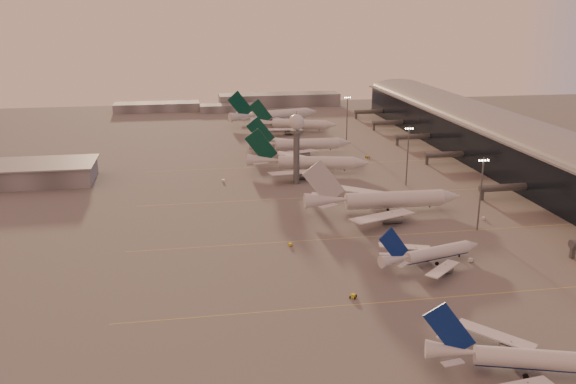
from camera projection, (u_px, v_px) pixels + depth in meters
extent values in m
plane|color=#5F5C5C|center=(366.00, 324.00, 144.00)|extent=(700.00, 700.00, 0.00)
cube|color=gold|center=(466.00, 296.00, 158.18)|extent=(180.00, 0.25, 0.02)
cube|color=gold|center=(406.00, 234.00, 200.61)|extent=(180.00, 0.25, 0.02)
cube|color=gold|center=(367.00, 194.00, 243.05)|extent=(180.00, 0.25, 0.02)
cube|color=gold|center=(337.00, 164.00, 290.20)|extent=(180.00, 0.25, 0.02)
cube|color=black|center=(536.00, 159.00, 262.21)|extent=(36.00, 360.00, 18.00)
cylinder|color=gray|center=(538.00, 138.00, 259.57)|extent=(10.08, 360.00, 10.08)
cube|color=gray|center=(538.00, 138.00, 259.52)|extent=(40.00, 362.00, 0.80)
cube|color=#54575B|center=(573.00, 251.00, 181.17)|extent=(1.20, 1.20, 4.40)
cylinder|color=#54575B|center=(506.00, 187.00, 236.77)|extent=(22.00, 2.80, 2.80)
cube|color=#54575B|center=(482.00, 194.00, 235.86)|extent=(1.20, 1.20, 4.40)
cylinder|color=#54575B|center=(447.00, 154.00, 289.58)|extent=(22.00, 2.80, 2.80)
cube|color=#54575B|center=(427.00, 160.00, 288.67)|extent=(1.20, 1.20, 4.40)
cylinder|color=#54575B|center=(415.00, 136.00, 329.19)|extent=(22.00, 2.80, 2.80)
cube|color=#54575B|center=(397.00, 141.00, 328.28)|extent=(1.20, 1.20, 4.40)
cylinder|color=#54575B|center=(390.00, 122.00, 368.79)|extent=(22.00, 2.80, 2.80)
cube|color=#54575B|center=(374.00, 127.00, 367.88)|extent=(1.20, 1.20, 4.40)
cylinder|color=#54575B|center=(371.00, 112.00, 406.51)|extent=(22.00, 2.80, 2.80)
cube|color=#54575B|center=(356.00, 115.00, 405.60)|extent=(1.20, 1.20, 4.40)
cylinder|color=#54575B|center=(296.00, 158.00, 254.73)|extent=(2.60, 2.60, 22.00)
cylinder|color=#54575B|center=(297.00, 131.00, 251.36)|extent=(5.20, 5.20, 1.20)
sphere|color=silver|center=(297.00, 122.00, 250.22)|extent=(6.40, 6.40, 6.40)
cylinder|color=#54575B|center=(297.00, 113.00, 249.14)|extent=(0.16, 0.16, 2.00)
cylinder|color=#54575B|center=(480.00, 194.00, 200.92)|extent=(0.56, 0.56, 25.00)
cube|color=#54575B|center=(484.00, 159.00, 197.41)|extent=(3.60, 0.25, 0.25)
sphere|color=#FFEABF|center=(479.00, 161.00, 197.29)|extent=(0.56, 0.56, 0.56)
sphere|color=#FFEABF|center=(482.00, 160.00, 197.45)|extent=(0.56, 0.56, 0.56)
sphere|color=#FFEABF|center=(485.00, 160.00, 197.60)|extent=(0.56, 0.56, 0.56)
sphere|color=#FFEABF|center=(488.00, 160.00, 197.76)|extent=(0.56, 0.56, 0.56)
cylinder|color=#54575B|center=(408.00, 156.00, 251.99)|extent=(0.56, 0.56, 25.00)
cube|color=#54575B|center=(409.00, 128.00, 248.48)|extent=(3.60, 0.25, 0.25)
sphere|color=#FFEABF|center=(406.00, 129.00, 248.36)|extent=(0.56, 0.56, 0.56)
sphere|color=#FFEABF|center=(408.00, 129.00, 248.52)|extent=(0.56, 0.56, 0.56)
sphere|color=#FFEABF|center=(410.00, 129.00, 248.68)|extent=(0.56, 0.56, 0.56)
sphere|color=#FFEABF|center=(413.00, 129.00, 248.84)|extent=(0.56, 0.56, 0.56)
cylinder|color=#54575B|center=(347.00, 118.00, 336.55)|extent=(0.56, 0.56, 25.00)
cube|color=#54575B|center=(348.00, 97.00, 333.03)|extent=(3.60, 0.25, 0.25)
sphere|color=#FFEABF|center=(345.00, 98.00, 332.91)|extent=(0.56, 0.56, 0.56)
sphere|color=#FFEABF|center=(347.00, 98.00, 333.07)|extent=(0.56, 0.56, 0.56)
sphere|color=#FFEABF|center=(348.00, 97.00, 333.23)|extent=(0.56, 0.56, 0.56)
sphere|color=#FFEABF|center=(350.00, 97.00, 333.39)|extent=(0.56, 0.56, 0.56)
cube|color=#5C5F63|center=(157.00, 107.00, 435.37)|extent=(60.00, 18.00, 6.00)
cube|color=#5C5F63|center=(279.00, 100.00, 458.62)|extent=(90.00, 20.00, 9.00)
cube|color=#5C5F63|center=(228.00, 108.00, 434.01)|extent=(40.00, 15.00, 5.00)
cylinder|color=silver|center=(534.00, 361.00, 123.06)|extent=(23.64, 10.83, 4.00)
cylinder|color=navy|center=(533.00, 365.00, 123.33)|extent=(22.85, 9.62, 2.88)
cone|color=silver|center=(450.00, 353.00, 125.08)|extent=(10.60, 6.76, 4.00)
cube|color=silver|center=(495.00, 337.00, 133.35)|extent=(14.76, 14.87, 1.26)
cylinder|color=slate|center=(510.00, 351.00, 131.30)|extent=(5.12, 3.84, 2.60)
cube|color=slate|center=(510.00, 347.00, 130.97)|extent=(0.38, 0.35, 1.60)
cube|color=navy|center=(449.00, 332.00, 123.70)|extent=(10.60, 3.63, 11.93)
cube|color=silver|center=(453.00, 365.00, 120.74)|extent=(4.76, 2.37, 0.26)
cube|color=silver|center=(447.00, 341.00, 129.36)|extent=(4.48, 4.36, 0.26)
cylinder|color=black|center=(520.00, 366.00, 126.29)|extent=(1.26, 0.85, 1.16)
cylinder|color=black|center=(525.00, 379.00, 121.90)|extent=(1.26, 0.85, 1.16)
cylinder|color=silver|center=(438.00, 254.00, 177.29)|extent=(21.56, 9.14, 3.64)
cylinder|color=navy|center=(437.00, 256.00, 177.53)|extent=(20.88, 8.05, 2.62)
cone|color=silver|center=(472.00, 247.00, 182.41)|extent=(4.95, 4.60, 3.64)
cone|color=silver|center=(394.00, 261.00, 171.06)|extent=(9.60, 5.87, 3.64)
cube|color=silver|center=(443.00, 271.00, 167.60)|extent=(13.70, 13.20, 1.14)
cylinder|color=slate|center=(445.00, 271.00, 170.97)|extent=(4.61, 3.37, 2.36)
cube|color=slate|center=(445.00, 268.00, 170.67)|extent=(0.34, 0.31, 1.45)
cube|color=silver|center=(405.00, 248.00, 183.13)|extent=(15.86, 6.89, 1.14)
cylinder|color=slate|center=(416.00, 254.00, 182.83)|extent=(4.61, 3.37, 2.36)
cube|color=slate|center=(416.00, 251.00, 182.53)|extent=(0.34, 0.31, 1.45)
cube|color=navy|center=(394.00, 247.00, 169.57)|extent=(9.71, 2.96, 10.84)
cube|color=silver|center=(403.00, 266.00, 167.46)|extent=(4.13, 3.89, 0.24)
cube|color=silver|center=(386.00, 256.00, 174.64)|extent=(4.35, 2.29, 0.24)
cylinder|color=black|center=(459.00, 257.00, 181.28)|extent=(0.48, 0.48, 0.96)
cylinder|color=black|center=(428.00, 260.00, 179.14)|extent=(1.14, 0.74, 1.05)
cylinder|color=black|center=(437.00, 265.00, 175.48)|extent=(1.14, 0.74, 1.05)
cylinder|color=silver|center=(394.00, 202.00, 221.02)|extent=(36.10, 6.56, 5.62)
cylinder|color=silver|center=(394.00, 205.00, 221.39)|extent=(35.34, 4.96, 4.05)
cone|color=silver|center=(451.00, 200.00, 223.90)|extent=(7.11, 5.80, 5.62)
cone|color=silver|center=(325.00, 203.00, 217.40)|extent=(15.23, 6.01, 5.62)
cube|color=silver|center=(382.00, 219.00, 205.98)|extent=(25.77, 16.88, 1.67)
cylinder|color=slate|center=(391.00, 222.00, 210.57)|extent=(7.05, 3.83, 3.65)
cube|color=slate|center=(392.00, 218.00, 210.19)|extent=(0.28, 0.23, 2.25)
cube|color=silver|center=(360.00, 194.00, 234.30)|extent=(25.42, 17.92, 1.67)
cylinder|color=slate|center=(373.00, 202.00, 232.20)|extent=(7.05, 3.83, 3.65)
cube|color=slate|center=(374.00, 198.00, 231.82)|extent=(0.28, 0.23, 2.25)
cube|color=#B1B4B9|center=(324.00, 186.00, 215.36)|extent=(15.58, 0.72, 16.68)
cube|color=silver|center=(328.00, 209.00, 210.73)|extent=(7.42, 5.26, 0.23)
cube|color=silver|center=(321.00, 197.00, 223.91)|extent=(7.38, 5.53, 0.23)
cylinder|color=black|center=(430.00, 209.00, 223.86)|extent=(0.45, 0.45, 0.91)
cylinder|color=black|center=(384.00, 210.00, 223.52)|extent=(1.01, 0.48, 1.00)
cylinder|color=black|center=(388.00, 213.00, 219.74)|extent=(1.01, 0.48, 1.00)
cylinder|color=silver|center=(316.00, 165.00, 273.45)|extent=(34.03, 12.60, 5.43)
cylinder|color=silver|center=(316.00, 167.00, 273.81)|extent=(33.05, 10.97, 3.91)
cone|color=silver|center=(361.00, 165.00, 272.45)|extent=(7.54, 6.71, 5.43)
cone|color=silver|center=(263.00, 162.00, 274.44)|extent=(14.96, 8.36, 5.43)
cube|color=silver|center=(296.00, 175.00, 260.62)|extent=(25.06, 11.98, 1.61)
cylinder|color=slate|center=(306.00, 178.00, 264.27)|extent=(7.12, 4.86, 3.53)
cube|color=slate|center=(306.00, 175.00, 263.89)|extent=(0.32, 0.29, 2.17)
cube|color=silver|center=(299.00, 159.00, 287.66)|extent=(22.25, 20.18, 1.61)
cylinder|color=slate|center=(307.00, 165.00, 284.91)|extent=(7.12, 4.86, 3.53)
cube|color=slate|center=(307.00, 163.00, 284.54)|extent=(0.32, 0.29, 2.17)
cube|color=#063429|center=(261.00, 148.00, 272.58)|extent=(14.65, 3.56, 16.06)
cube|color=silver|center=(261.00, 166.00, 268.19)|extent=(6.90, 3.89, 0.23)
cube|color=silver|center=(264.00, 159.00, 280.63)|extent=(6.62, 5.97, 0.23)
cylinder|color=black|center=(344.00, 172.00, 273.80)|extent=(0.47, 0.47, 0.94)
cylinder|color=black|center=(310.00, 170.00, 276.52)|extent=(1.11, 0.68, 1.03)
cylinder|color=black|center=(310.00, 173.00, 272.59)|extent=(1.11, 0.68, 1.03)
cylinder|color=silver|center=(307.00, 146.00, 310.75)|extent=(32.69, 5.35, 5.27)
cylinder|color=silver|center=(307.00, 148.00, 311.10)|extent=(32.04, 3.88, 3.80)
cone|color=silver|center=(344.00, 144.00, 313.89)|extent=(6.34, 5.29, 5.27)
cone|color=silver|center=(262.00, 146.00, 306.83)|extent=(13.72, 5.31, 5.27)
cube|color=silver|center=(296.00, 154.00, 296.77)|extent=(23.51, 16.04, 1.56)
cylinder|color=slate|center=(303.00, 157.00, 301.11)|extent=(6.33, 3.44, 3.43)
cube|color=slate|center=(303.00, 154.00, 300.75)|extent=(0.27, 0.23, 2.11)
cube|color=silver|center=(287.00, 142.00, 322.68)|extent=(23.55, 15.95, 1.56)
cylinder|color=slate|center=(296.00, 147.00, 320.90)|extent=(6.33, 3.44, 3.43)
cube|color=slate|center=(296.00, 145.00, 320.54)|extent=(0.27, 0.23, 2.11)
cube|color=#063429|center=(260.00, 134.00, 304.88)|extent=(14.50, 0.36, 15.60)
cube|color=silver|center=(263.00, 149.00, 300.79)|extent=(6.72, 4.92, 0.23)
cube|color=silver|center=(260.00, 143.00, 312.72)|extent=(6.73, 4.89, 0.23)
cylinder|color=black|center=(331.00, 151.00, 313.71)|extent=(0.45, 0.45, 0.91)
cylinder|color=black|center=(301.00, 151.00, 313.16)|extent=(1.00, 0.46, 1.00)
cylinder|color=black|center=(303.00, 153.00, 309.39)|extent=(1.00, 0.46, 1.00)
cylinder|color=silver|center=(299.00, 126.00, 363.46)|extent=(31.94, 14.68, 5.15)
cylinder|color=silver|center=(299.00, 128.00, 363.80)|extent=(30.89, 13.12, 3.70)
cone|color=silver|center=(331.00, 127.00, 360.82)|extent=(7.46, 6.79, 5.15)
cone|color=silver|center=(262.00, 124.00, 366.41)|extent=(14.31, 9.00, 5.15)
cube|color=silver|center=(283.00, 131.00, 352.11)|extent=(23.75, 9.36, 1.52)
cylinder|color=slate|center=(290.00, 134.00, 355.19)|extent=(6.90, 5.08, 3.34)
cube|color=slate|center=(290.00, 132.00, 354.84)|extent=(0.32, 0.29, 2.06)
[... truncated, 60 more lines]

